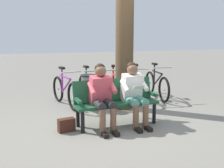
{
  "coord_description": "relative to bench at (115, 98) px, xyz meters",
  "views": [
    {
      "loc": [
        1.47,
        4.78,
        1.74
      ],
      "look_at": [
        -0.14,
        -0.28,
        0.75
      ],
      "focal_mm": 43.7,
      "sensor_mm": 36.0,
      "label": 1
    }
  ],
  "objects": [
    {
      "name": "bicycle_orange",
      "position": [
        0.14,
        -1.67,
        -0.15
      ],
      "size": [
        0.48,
        1.68,
        0.94
      ],
      "rotation": [
        0.0,
        0.0,
        1.66
      ],
      "color": "black",
      "rests_on": "ground"
    },
    {
      "name": "tree_trunk",
      "position": [
        -0.56,
        -1.02,
        1.47
      ],
      "size": [
        0.41,
        0.41,
        3.96
      ],
      "primitive_type": "cylinder",
      "color": "#4C3823",
      "rests_on": "ground"
    },
    {
      "name": "handbag",
      "position": [
        0.97,
        0.14,
        -0.39
      ],
      "size": [
        0.32,
        0.2,
        0.24
      ],
      "primitive_type": "cube",
      "rotation": [
        0.0,
        0.0,
        0.2
      ],
      "color": "#3F1E14",
      "rests_on": "ground"
    },
    {
      "name": "bench",
      "position": [
        0.0,
        0.0,
        0.0
      ],
      "size": [
        1.63,
        0.58,
        0.87
      ],
      "rotation": [
        0.0,
        0.0,
        0.06
      ],
      "color": "#194C2D",
      "rests_on": "ground"
    },
    {
      "name": "bicycle_green",
      "position": [
        0.73,
        -1.62,
        -0.15
      ],
      "size": [
        0.55,
        1.65,
        0.94
      ],
      "rotation": [
        0.0,
        0.0,
        1.8
      ],
      "color": "black",
      "rests_on": "ground"
    },
    {
      "name": "litter_bin",
      "position": [
        0.26,
        -1.18,
        -0.1
      ],
      "size": [
        0.35,
        0.35,
        0.81
      ],
      "color": "slate",
      "rests_on": "ground"
    },
    {
      "name": "ground_plane",
      "position": [
        0.13,
        0.06,
        -0.51
      ],
      "size": [
        40.0,
        40.0,
        0.0
      ],
      "primitive_type": "plane",
      "color": "slate"
    },
    {
      "name": "bicycle_silver",
      "position": [
        -1.75,
        -1.73,
        -0.15
      ],
      "size": [
        0.48,
        1.68,
        0.94
      ],
      "rotation": [
        0.0,
        0.0,
        1.49
      ],
      "color": "black",
      "rests_on": "ground"
    },
    {
      "name": "bicycle_purple",
      "position": [
        -1.14,
        -1.66,
        -0.15
      ],
      "size": [
        0.62,
        1.63,
        0.94
      ],
      "rotation": [
        0.0,
        0.0,
        1.28
      ],
      "color": "black",
      "rests_on": "ground"
    },
    {
      "name": "bicycle_red",
      "position": [
        -0.49,
        -1.64,
        -0.15
      ],
      "size": [
        0.66,
        1.61,
        0.94
      ],
      "rotation": [
        0.0,
        0.0,
        1.25
      ],
      "color": "black",
      "rests_on": "ground"
    },
    {
      "name": "person_companion",
      "position": [
        0.31,
        0.18,
        0.16
      ],
      "size": [
        0.51,
        0.78,
        1.2
      ],
      "rotation": [
        0.0,
        0.0,
        0.06
      ],
      "color": "#D84C59",
      "rests_on": "ground"
    },
    {
      "name": "person_reading",
      "position": [
        -0.33,
        0.14,
        0.16
      ],
      "size": [
        0.51,
        0.78,
        1.2
      ],
      "rotation": [
        0.0,
        0.0,
        0.06
      ],
      "color": "white",
      "rests_on": "ground"
    }
  ]
}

